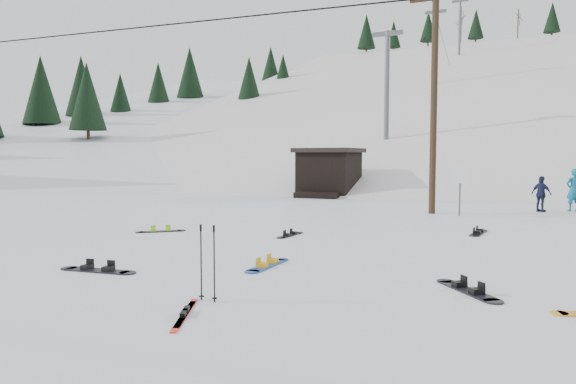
% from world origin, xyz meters
% --- Properties ---
extents(ground, '(200.00, 200.00, 0.00)m').
position_xyz_m(ground, '(0.00, 0.00, 0.00)').
color(ground, white).
rests_on(ground, ground).
extents(ski_slope, '(60.00, 85.24, 65.97)m').
position_xyz_m(ski_slope, '(0.00, 55.00, -12.00)').
color(ski_slope, white).
rests_on(ski_slope, ground).
extents(ridge_left, '(47.54, 95.03, 58.38)m').
position_xyz_m(ridge_left, '(-36.00, 48.00, -11.00)').
color(ridge_left, white).
rests_on(ridge_left, ground).
extents(treeline_left, '(20.00, 64.00, 10.00)m').
position_xyz_m(treeline_left, '(-34.00, 40.00, 0.00)').
color(treeline_left, black).
rests_on(treeline_left, ground).
extents(treeline_crest, '(50.00, 6.00, 10.00)m').
position_xyz_m(treeline_crest, '(0.00, 86.00, 0.00)').
color(treeline_crest, black).
rests_on(treeline_crest, ski_slope).
extents(utility_pole, '(2.00, 0.26, 9.00)m').
position_xyz_m(utility_pole, '(2.00, 14.00, 4.68)').
color(utility_pole, '#3A2819').
rests_on(utility_pole, ground).
extents(trail_sign, '(0.50, 0.09, 1.85)m').
position_xyz_m(trail_sign, '(3.10, 13.58, 1.27)').
color(trail_sign, '#595B60').
rests_on(trail_sign, ground).
extents(lift_hut, '(3.40, 4.10, 2.75)m').
position_xyz_m(lift_hut, '(-5.00, 20.94, 1.36)').
color(lift_hut, black).
rests_on(lift_hut, ground).
extents(lift_tower_near, '(2.20, 0.36, 8.00)m').
position_xyz_m(lift_tower_near, '(-4.00, 30.00, 7.86)').
color(lift_tower_near, '#595B60').
rests_on(lift_tower_near, ski_slope).
extents(lift_tower_mid, '(2.20, 0.36, 8.00)m').
position_xyz_m(lift_tower_mid, '(-4.00, 50.00, 14.36)').
color(lift_tower_mid, '#595B60').
rests_on(lift_tower_mid, ski_slope).
extents(lift_tower_far, '(2.20, 0.36, 8.00)m').
position_xyz_m(lift_tower_far, '(-4.00, 70.00, 20.86)').
color(lift_tower_far, '#595B60').
rests_on(lift_tower_far, ski_slope).
extents(hero_snowboard, '(0.31, 1.61, 0.11)m').
position_xyz_m(hero_snowboard, '(0.60, 2.49, 0.03)').
color(hero_snowboard, '#1940A5').
rests_on(hero_snowboard, ground).
extents(hero_skis, '(0.74, 1.45, 0.08)m').
position_xyz_m(hero_skis, '(1.05, -0.94, 0.02)').
color(hero_skis, red).
rests_on(hero_skis, ground).
extents(ski_poles, '(0.33, 0.09, 1.21)m').
position_xyz_m(ski_poles, '(0.94, -0.20, 0.62)').
color(ski_poles, black).
rests_on(ski_poles, ground).
extents(board_scatter_a, '(1.68, 0.51, 0.12)m').
position_xyz_m(board_scatter_a, '(-2.22, 0.61, 0.03)').
color(board_scatter_a, black).
rests_on(board_scatter_a, ground).
extents(board_scatter_b, '(0.31, 1.35, 0.09)m').
position_xyz_m(board_scatter_b, '(-0.71, 6.41, 0.02)').
color(board_scatter_b, black).
rests_on(board_scatter_b, ground).
extents(board_scatter_c, '(1.17, 1.09, 0.10)m').
position_xyz_m(board_scatter_c, '(-4.56, 5.41, 0.03)').
color(board_scatter_c, black).
rests_on(board_scatter_c, ground).
extents(board_scatter_d, '(1.18, 1.32, 0.12)m').
position_xyz_m(board_scatter_d, '(4.60, 2.14, 0.03)').
color(board_scatter_d, black).
rests_on(board_scatter_d, ground).
extents(board_scatter_f, '(0.41, 1.54, 0.11)m').
position_xyz_m(board_scatter_f, '(4.17, 9.15, 0.03)').
color(board_scatter_f, black).
rests_on(board_scatter_f, ground).
extents(skier_teal, '(0.77, 0.70, 1.77)m').
position_xyz_m(skier_teal, '(7.17, 17.43, 0.89)').
color(skier_teal, '#0E6E91').
rests_on(skier_teal, ground).
extents(skier_navy, '(0.92, 0.78, 1.48)m').
position_xyz_m(skier_navy, '(5.95, 16.51, 0.74)').
color(skier_navy, '#18203E').
rests_on(skier_navy, ground).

